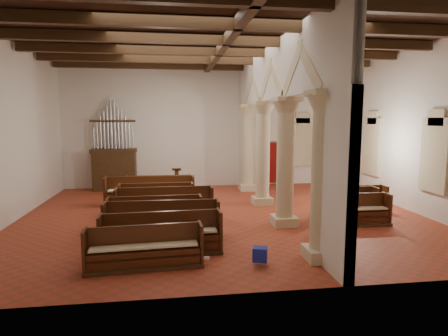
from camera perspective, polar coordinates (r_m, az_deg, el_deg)
floor at (r=13.41m, az=-0.21°, el=-7.22°), size 14.00×14.00×0.00m
ceiling at (r=13.23m, az=-0.22°, el=18.80°), size 14.00×14.00×0.00m
wall_back at (r=18.94m, az=-2.66°, el=6.27°), size 14.00×0.02×6.00m
wall_front at (r=7.08m, az=6.31°, el=4.14°), size 14.00×0.02×6.00m
wall_left at (r=13.90m, az=-30.27°, el=4.80°), size 0.02×12.00×6.00m
wall_right at (r=15.55m, az=26.41°, el=5.22°), size 0.02×12.00×6.00m
ceiling_beams at (r=13.19m, az=-0.22°, el=18.04°), size 13.80×11.80×0.30m
arcade at (r=13.33m, az=7.55°, el=8.11°), size 0.90×11.90×6.00m
window_right_a at (r=14.36m, az=29.51°, el=1.70°), size 0.03×1.00×2.20m
window_right_b at (r=17.70m, az=21.66°, el=3.06°), size 0.03×1.00×2.20m
window_back at (r=20.04m, az=11.78°, el=3.90°), size 1.00×0.03×2.20m
pipe_organ at (r=18.67m, az=-16.37°, el=0.94°), size 2.10×0.85×4.40m
lectern at (r=18.26m, az=-7.20°, el=-1.88°), size 0.45×0.46×1.08m
dossal_curtain at (r=19.62m, az=7.63°, el=0.88°), size 1.80×0.07×2.17m
processional_banner at (r=19.41m, az=15.36°, el=-0.46°), size 0.56×0.72×2.46m
hymnal_box_a at (r=9.01m, az=5.52°, el=-12.96°), size 0.40×0.36×0.33m
hymnal_box_b at (r=9.99m, az=-5.78°, el=-10.90°), size 0.37×0.32×0.32m
hymnal_box_c at (r=11.86m, az=-7.84°, el=-7.90°), size 0.38×0.32×0.34m
tube_heater_a at (r=8.99m, az=-5.25°, el=-13.72°), size 0.93×0.16×0.09m
tube_heater_b at (r=9.75m, az=-15.12°, el=-12.23°), size 0.97×0.16×0.10m
nave_pew_0 at (r=9.01m, az=-11.98°, el=-12.72°), size 2.70×0.82×0.97m
nave_pew_1 at (r=9.77m, az=-9.48°, el=-10.85°), size 3.07×0.84×1.07m
nave_pew_2 at (r=11.03m, az=-9.38°, el=-8.70°), size 3.30×0.79×1.07m
nave_pew_3 at (r=12.02m, az=-10.45°, el=-7.46°), size 2.93×0.71×1.00m
nave_pew_4 at (r=12.93m, az=-9.01°, el=-6.21°), size 3.28×0.78×1.10m
nave_pew_5 at (r=14.10m, az=-10.24°, el=-5.16°), size 2.72×0.72×1.04m
nave_pew_6 at (r=15.24m, az=-11.18°, el=-4.13°), size 3.52×0.79×1.13m
nave_pew_7 at (r=16.15m, az=-9.93°, el=-3.58°), size 2.77×0.72×1.02m
aisle_pew_0 at (r=12.96m, az=20.08°, el=-6.66°), size 1.86×0.69×1.01m
aisle_pew_1 at (r=13.64m, az=18.49°, el=-5.77°), size 1.90×0.77×1.08m
aisle_pew_2 at (r=14.47m, az=19.77°, el=-5.19°), size 2.02×0.77×1.01m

